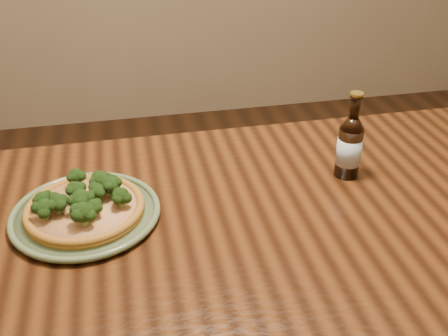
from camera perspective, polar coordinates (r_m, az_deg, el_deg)
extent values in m
cube|color=#44230E|center=(1.08, 3.74, -7.42)|extent=(1.60, 0.90, 0.04)
cylinder|color=#44230E|center=(1.86, 22.38, -5.84)|extent=(0.07, 0.07, 0.71)
cylinder|color=#576B4A|center=(1.13, -14.79, -5.01)|extent=(0.28, 0.28, 0.01)
torus|color=#576B4A|center=(1.13, -14.83, -4.72)|extent=(0.31, 0.31, 0.01)
torus|color=#576B4A|center=(1.13, -14.83, -4.76)|extent=(0.25, 0.25, 0.01)
cylinder|color=#A26D24|center=(1.13, -14.87, -4.51)|extent=(0.24, 0.24, 0.01)
torus|color=#A26D24|center=(1.12, -14.92, -4.18)|extent=(0.25, 0.25, 0.02)
cylinder|color=#DCC686|center=(1.12, -14.92, -4.18)|extent=(0.21, 0.21, 0.01)
sphere|color=#254916|center=(1.08, -15.33, -3.44)|extent=(0.05, 0.05, 0.04)
sphere|color=#254916|center=(1.10, -17.63, -3.56)|extent=(0.05, 0.05, 0.04)
sphere|color=#254916|center=(1.13, -15.79, -2.31)|extent=(0.05, 0.05, 0.04)
sphere|color=#254916|center=(1.12, -13.66, -2.46)|extent=(0.05, 0.05, 0.03)
sphere|color=#254916|center=(1.12, -19.13, -3.24)|extent=(0.05, 0.05, 0.03)
sphere|color=#254916|center=(1.05, -15.07, -4.69)|extent=(0.05, 0.05, 0.04)
sphere|color=#254916|center=(1.14, -13.18, -1.30)|extent=(0.05, 0.05, 0.04)
sphere|color=#254916|center=(1.18, -15.80, -0.85)|extent=(0.05, 0.05, 0.03)
sphere|color=#254916|center=(1.12, -12.18, -1.88)|extent=(0.05, 0.05, 0.04)
sphere|color=#254916|center=(1.07, -14.02, -4.13)|extent=(0.04, 0.04, 0.03)
sphere|color=#254916|center=(1.09, -19.02, -4.14)|extent=(0.04, 0.04, 0.04)
sphere|color=#254916|center=(1.09, -11.17, -2.99)|extent=(0.04, 0.04, 0.04)
cylinder|color=black|center=(1.24, 13.41, 1.68)|extent=(0.06, 0.06, 0.12)
cone|color=black|center=(1.21, 13.84, 4.76)|extent=(0.06, 0.06, 0.03)
cylinder|color=black|center=(1.19, 14.08, 6.51)|extent=(0.02, 0.02, 0.05)
torus|color=black|center=(1.18, 14.23, 7.54)|extent=(0.03, 0.03, 0.00)
cylinder|color=#A58C33|center=(1.18, 14.27, 7.82)|extent=(0.03, 0.03, 0.01)
cylinder|color=silver|center=(1.24, 13.43, 1.85)|extent=(0.06, 0.06, 0.07)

